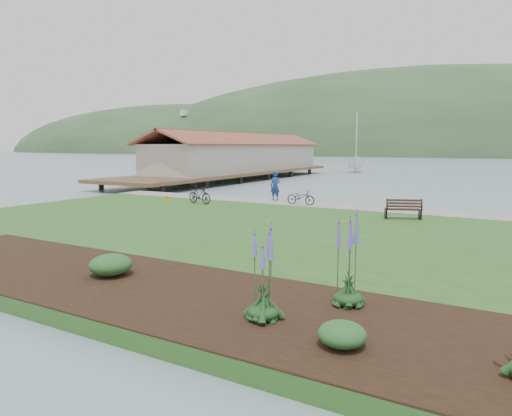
% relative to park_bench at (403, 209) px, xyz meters
% --- Properties ---
extents(ground, '(600.00, 600.00, 0.00)m').
position_rel_park_bench_xyz_m(ground, '(-3.57, -4.10, -0.90)').
color(ground, slate).
rests_on(ground, ground).
extents(lawn, '(34.00, 20.00, 0.40)m').
position_rel_park_bench_xyz_m(lawn, '(-3.57, -6.10, -0.70)').
color(lawn, '#25531D').
rests_on(lawn, ground).
extents(shoreline_path, '(34.00, 2.20, 0.03)m').
position_rel_park_bench_xyz_m(shoreline_path, '(-3.57, 2.80, -0.49)').
color(shoreline_path, gray).
rests_on(shoreline_path, lawn).
extents(garden_bed, '(24.00, 4.40, 0.04)m').
position_rel_park_bench_xyz_m(garden_bed, '(-0.57, -13.90, -0.48)').
color(garden_bed, black).
rests_on(garden_bed, lawn).
extents(pier_pavilion, '(8.00, 36.00, 5.40)m').
position_rel_park_bench_xyz_m(pier_pavilion, '(-23.57, 23.42, 1.74)').
color(pier_pavilion, '#4C3826').
rests_on(pier_pavilion, ground).
extents(park_bench, '(1.76, 1.22, 1.01)m').
position_rel_park_bench_xyz_m(park_bench, '(0.00, 0.00, 0.00)').
color(park_bench, black).
rests_on(park_bench, lawn).
extents(person, '(0.84, 0.61, 2.19)m').
position_rel_park_bench_xyz_m(person, '(-8.59, 3.40, 0.59)').
color(person, navy).
rests_on(person, lawn).
extents(bicycle_a, '(0.67, 1.78, 0.92)m').
position_rel_park_bench_xyz_m(bicycle_a, '(-6.39, 2.43, -0.04)').
color(bicycle_a, black).
rests_on(bicycle_a, lawn).
extents(bicycle_b, '(0.78, 1.84, 1.07)m').
position_rel_park_bench_xyz_m(bicycle_b, '(-11.89, -0.09, 0.03)').
color(bicycle_b, black).
rests_on(bicycle_b, lawn).
extents(sailboat, '(13.06, 13.20, 28.06)m').
position_rel_park_bench_xyz_m(sailboat, '(-15.89, 43.13, -0.90)').
color(sailboat, silver).
rests_on(sailboat, ground).
extents(pannier, '(0.21, 0.30, 0.31)m').
position_rel_park_bench_xyz_m(pannier, '(-14.62, 0.02, -0.35)').
color(pannier, orange).
rests_on(pannier, lawn).
extents(echium_0, '(0.62, 0.62, 2.08)m').
position_rel_park_bench_xyz_m(echium_0, '(0.36, -14.44, 0.38)').
color(echium_0, '#153A16').
rests_on(echium_0, garden_bed).
extents(echium_1, '(0.62, 0.62, 2.31)m').
position_rel_park_bench_xyz_m(echium_1, '(1.56, -12.81, 0.49)').
color(echium_1, '#153A16').
rests_on(echium_1, garden_bed).
extents(shrub_0, '(1.13, 1.13, 0.56)m').
position_rel_park_bench_xyz_m(shrub_0, '(-4.67, -13.71, -0.18)').
color(shrub_0, '#1E4C21').
rests_on(shrub_0, garden_bed).
extents(shrub_1, '(0.84, 0.84, 0.42)m').
position_rel_park_bench_xyz_m(shrub_1, '(2.12, -14.83, -0.25)').
color(shrub_1, '#1E4C21').
rests_on(shrub_1, garden_bed).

